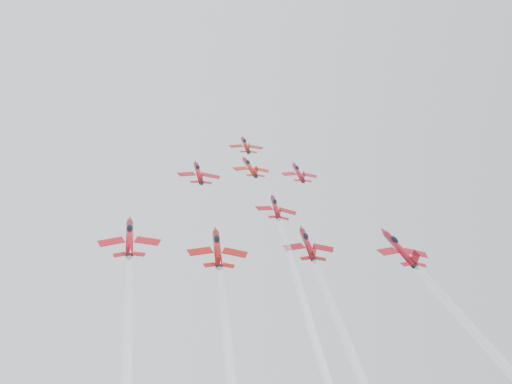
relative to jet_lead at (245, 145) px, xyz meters
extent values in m
cylinder|color=maroon|center=(0.00, -0.27, -0.28)|extent=(1.03, 8.08, 6.45)
cone|color=maroon|center=(0.00, 4.28, 3.15)|extent=(1.03, 2.26, 2.06)
cone|color=black|center=(0.00, -4.44, -3.44)|extent=(1.03, 1.51, 1.50)
ellipsoid|color=black|center=(0.00, 1.17, 1.38)|extent=(0.93, 2.15, 1.91)
cube|color=maroon|center=(-2.52, -0.84, -0.77)|extent=(3.81, 2.43, 1.09)
cube|color=maroon|center=(2.52, -0.84, -0.77)|extent=(3.81, 2.43, 1.09)
cube|color=maroon|center=(0.00, -4.22, -1.87)|extent=(0.11, 2.47, 2.50)
cube|color=maroon|center=(-1.31, -3.70, -2.87)|extent=(1.83, 1.20, 0.62)
cube|color=maroon|center=(1.31, -3.70, -2.87)|extent=(1.83, 1.20, 0.62)
cylinder|color=#9F0F17|center=(-14.19, -15.50, -11.79)|extent=(1.09, 8.59, 6.86)
cone|color=#9F0F17|center=(-14.19, -10.67, -8.13)|extent=(1.09, 2.40, 2.19)
cone|color=black|center=(-14.19, -19.94, -15.14)|extent=(1.09, 1.61, 1.59)
ellipsoid|color=black|center=(-14.19, -13.98, -10.01)|extent=(0.99, 2.28, 2.03)
cube|color=#9F0F17|center=(-16.87, -16.11, -12.30)|extent=(4.05, 2.58, 1.16)
cube|color=#9F0F17|center=(-11.51, -16.11, -12.30)|extent=(4.05, 2.58, 1.16)
cube|color=#9F0F17|center=(-14.19, -19.71, -13.47)|extent=(0.12, 2.62, 2.66)
cube|color=#9F0F17|center=(-15.58, -19.15, -14.54)|extent=(1.95, 1.28, 0.66)
cube|color=#9F0F17|center=(-12.80, -19.15, -14.54)|extent=(1.95, 1.28, 0.66)
cylinder|color=#A41C0F|center=(-1.68, -11.63, -8.86)|extent=(1.02, 8.03, 6.41)
cone|color=#A41C0F|center=(-1.68, -7.10, -5.44)|extent=(1.02, 2.25, 2.05)
cone|color=black|center=(-1.68, -15.78, -11.99)|extent=(1.02, 1.51, 1.49)
ellipsoid|color=black|center=(-1.68, -10.20, -7.20)|extent=(0.93, 2.14, 1.90)
cube|color=#A41C0F|center=(-4.19, -12.19, -9.34)|extent=(3.79, 2.41, 1.08)
cube|color=#A41C0F|center=(0.83, -12.19, -9.34)|extent=(3.79, 2.41, 1.08)
cube|color=#A41C0F|center=(-1.68, -15.56, -10.43)|extent=(0.11, 2.45, 2.49)
cube|color=#A41C0F|center=(-2.98, -15.04, -11.43)|extent=(1.82, 1.19, 0.62)
cube|color=#A41C0F|center=(-0.38, -15.04, -11.43)|extent=(1.82, 1.19, 0.62)
cylinder|color=#AA1022|center=(9.69, -12.75, -9.71)|extent=(1.00, 7.86, 6.28)
cone|color=#AA1022|center=(9.69, -8.32, -6.37)|extent=(1.00, 2.20, 2.00)
cone|color=black|center=(9.69, -16.81, -12.77)|extent=(1.00, 1.47, 1.46)
ellipsoid|color=black|center=(9.69, -11.35, -8.08)|extent=(0.91, 2.09, 1.86)
cube|color=#AA1022|center=(7.23, -13.30, -10.18)|extent=(3.71, 2.36, 1.06)
cube|color=#AA1022|center=(12.14, -13.30, -10.18)|extent=(3.71, 2.36, 1.06)
cube|color=#AA1022|center=(9.69, -16.60, -11.25)|extent=(0.11, 2.40, 2.44)
cube|color=#AA1022|center=(8.41, -16.09, -12.23)|extent=(1.78, 1.17, 0.61)
cube|color=#AA1022|center=(10.96, -16.09, -12.23)|extent=(1.78, 1.17, 0.61)
cylinder|color=maroon|center=(-0.37, -27.41, -20.77)|extent=(0.98, 7.71, 6.16)
cone|color=maroon|center=(-0.37, -23.06, -17.49)|extent=(0.98, 2.16, 1.97)
cone|color=black|center=(-0.37, -31.40, -23.78)|extent=(0.98, 1.45, 1.43)
ellipsoid|color=black|center=(-0.37, -26.04, -19.18)|extent=(0.89, 2.05, 1.82)
cube|color=maroon|center=(-2.77, -27.95, -21.24)|extent=(3.64, 2.32, 1.04)
cube|color=maroon|center=(2.04, -27.95, -21.24)|extent=(3.64, 2.32, 1.04)
cube|color=maroon|center=(-0.37, -31.19, -22.28)|extent=(0.11, 2.36, 2.39)
cube|color=maroon|center=(-1.61, -30.68, -23.24)|extent=(1.75, 1.15, 0.59)
cube|color=maroon|center=(0.88, -30.68, -23.24)|extent=(1.75, 1.15, 0.59)
cylinder|color=white|center=(-0.37, -63.73, -48.19)|extent=(1.25, 64.85, 49.38)
cylinder|color=#AA101B|center=(-29.08, -38.21, -28.93)|extent=(1.20, 9.39, 7.50)
cone|color=#AA101B|center=(-29.08, -32.92, -24.93)|extent=(1.20, 2.63, 2.39)
cone|color=black|center=(-29.08, -43.07, -32.59)|extent=(1.20, 1.76, 1.74)
ellipsoid|color=black|center=(-29.08, -36.55, -26.99)|extent=(1.09, 2.50, 2.22)
cube|color=#AA101B|center=(-32.01, -38.87, -29.50)|extent=(4.43, 2.82, 1.27)
cube|color=#AA101B|center=(-26.14, -38.87, -29.50)|extent=(4.43, 2.82, 1.27)
cube|color=#AA101B|center=(-29.08, -42.82, -30.77)|extent=(0.13, 2.87, 2.91)
cube|color=#AA101B|center=(-30.60, -42.20, -31.94)|extent=(2.13, 1.39, 0.72)
cube|color=#AA101B|center=(-27.56, -42.20, -31.94)|extent=(2.13, 1.39, 0.72)
cylinder|color=#9A100E|center=(-14.59, -40.35, -30.54)|extent=(1.19, 9.36, 7.47)
cone|color=#9A100E|center=(-14.59, -35.08, -26.56)|extent=(1.19, 2.62, 2.39)
cone|color=black|center=(-14.59, -45.19, -34.19)|extent=(1.19, 1.75, 1.73)
ellipsoid|color=black|center=(-14.59, -38.69, -28.61)|extent=(1.08, 2.49, 2.21)
cube|color=#9A100E|center=(-17.51, -41.01, -31.11)|extent=(4.41, 2.81, 1.26)
cube|color=#9A100E|center=(-11.66, -41.01, -31.11)|extent=(4.41, 2.81, 1.26)
cube|color=#9A100E|center=(-14.59, -44.94, -32.37)|extent=(0.13, 2.86, 2.90)
cube|color=#9A100E|center=(-16.10, -44.33, -33.54)|extent=(2.12, 1.39, 0.72)
cube|color=#9A100E|center=(-13.07, -44.33, -33.54)|extent=(2.12, 1.39, 0.72)
cylinder|color=maroon|center=(2.25, -38.60, -29.22)|extent=(1.09, 8.53, 6.81)
cone|color=maroon|center=(2.25, -33.80, -25.60)|extent=(1.09, 2.39, 2.17)
cone|color=black|center=(2.25, -43.01, -32.55)|extent=(1.09, 1.60, 1.58)
ellipsoid|color=black|center=(2.25, -37.09, -27.46)|extent=(0.99, 2.27, 2.02)
cube|color=maroon|center=(-0.41, -39.20, -29.74)|extent=(4.02, 2.56, 1.15)
cube|color=maroon|center=(4.91, -39.20, -29.74)|extent=(4.02, 2.56, 1.15)
cube|color=maroon|center=(2.25, -42.78, -30.89)|extent=(0.12, 2.61, 2.65)
cube|color=maroon|center=(0.87, -42.23, -31.96)|extent=(1.93, 1.27, 0.66)
cube|color=maroon|center=(3.63, -42.23, -31.96)|extent=(1.93, 1.27, 0.66)
cylinder|color=maroon|center=(20.24, -39.15, -29.63)|extent=(1.22, 9.58, 7.65)
cone|color=maroon|center=(20.24, -33.75, -25.56)|extent=(1.22, 2.68, 2.44)
cone|color=black|center=(20.24, -44.10, -33.37)|extent=(1.22, 1.80, 1.77)
ellipsoid|color=black|center=(20.24, -37.45, -27.66)|extent=(1.11, 2.55, 2.27)
cube|color=maroon|center=(17.25, -39.82, -30.21)|extent=(4.52, 2.88, 1.29)
cube|color=maroon|center=(23.23, -39.82, -30.21)|extent=(4.52, 2.88, 1.29)
cube|color=maroon|center=(20.24, -43.84, -31.51)|extent=(0.13, 2.93, 2.97)
cube|color=maroon|center=(18.69, -43.22, -32.71)|extent=(2.17, 1.42, 0.74)
cube|color=maroon|center=(21.79, -43.22, -32.71)|extent=(2.17, 1.42, 0.74)
camera|label=1|loc=(-32.76, -135.02, -39.82)|focal=40.00mm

